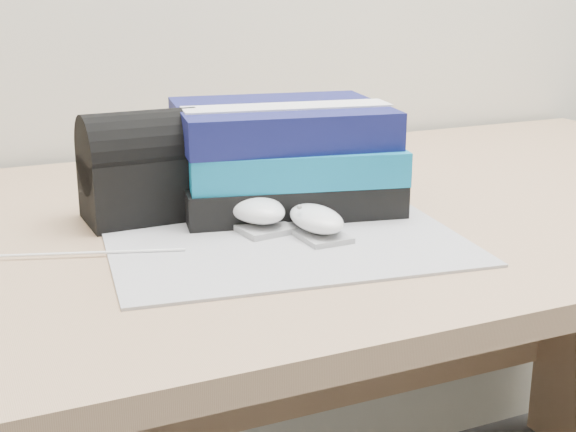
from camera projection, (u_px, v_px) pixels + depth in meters
name	position (u px, v px, depth m)	size (l,w,h in m)	color
desk	(289.00, 348.00, 1.19)	(1.60, 0.80, 0.73)	#A77E5C
mousepad	(283.00, 239.00, 0.93)	(0.40, 0.31, 0.00)	gray
mouse_rear	(253.00, 210.00, 0.97)	(0.07, 0.12, 0.05)	#A5A6A8
mouse_front	(316.00, 221.00, 0.93)	(0.05, 0.10, 0.04)	#A0A0A3
usb_cable	(73.00, 254.00, 0.87)	(0.00, 0.00, 0.24)	white
book_stack	(284.00, 156.00, 1.06)	(0.32, 0.27, 0.14)	black
pouch	(142.00, 167.00, 1.00)	(0.15, 0.10, 0.14)	black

